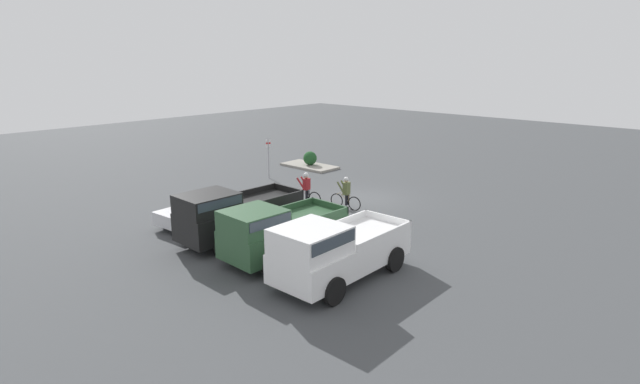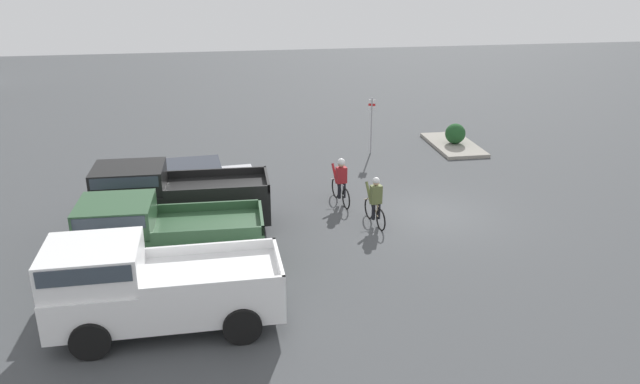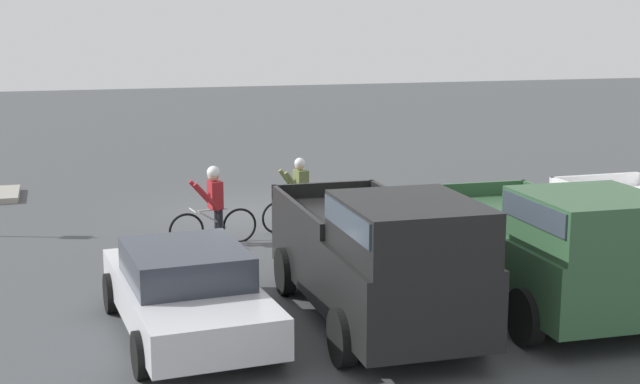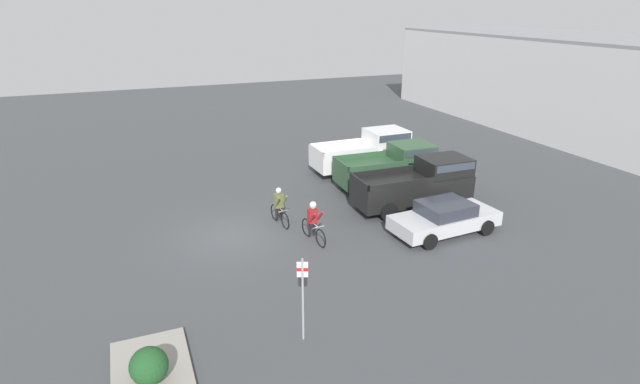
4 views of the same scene
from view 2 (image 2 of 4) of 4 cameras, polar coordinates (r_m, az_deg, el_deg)
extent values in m
plane|color=#424447|center=(21.57, 10.03, -2.01)|extent=(80.00, 80.00, 0.00)
cube|color=white|center=(15.16, -13.70, -8.96)|extent=(2.13, 5.32, 0.96)
cube|color=white|center=(14.95, -20.10, -6.19)|extent=(1.92, 2.14, 0.86)
cube|color=#333D47|center=(14.87, -20.19, -5.54)|extent=(1.98, 1.97, 0.38)
cube|color=white|center=(13.95, -9.72, -8.56)|extent=(0.12, 3.18, 0.25)
cube|color=white|center=(15.71, -9.86, -5.05)|extent=(0.12, 3.18, 0.25)
cube|color=white|center=(14.89, -3.80, -6.29)|extent=(2.06, 0.11, 0.25)
cylinder|color=black|center=(14.73, -20.26, -12.67)|extent=(0.23, 0.89, 0.89)
cylinder|color=black|center=(16.47, -19.16, -8.76)|extent=(0.23, 0.89, 0.89)
cylinder|color=black|center=(14.46, -7.11, -12.07)|extent=(0.23, 0.89, 0.89)
cylinder|color=black|center=(16.22, -7.57, -8.15)|extent=(0.23, 0.89, 0.89)
cube|color=#2D5133|center=(17.64, -13.17, -4.48)|extent=(2.14, 4.94, 1.00)
cube|color=#2D5133|center=(17.51, -18.17, -2.05)|extent=(1.90, 2.00, 0.76)
cube|color=#333D47|center=(17.45, -18.23, -1.54)|extent=(1.95, 1.85, 0.34)
cube|color=#2D5133|center=(16.44, -10.21, -3.79)|extent=(0.16, 2.93, 0.25)
cube|color=#2D5133|center=(18.20, -10.03, -1.29)|extent=(0.16, 2.93, 0.25)
cube|color=#2D5133|center=(17.30, -5.40, -2.25)|extent=(2.00, 0.14, 0.25)
cylinder|color=black|center=(17.19, -18.37, -7.46)|extent=(0.24, 0.85, 0.84)
cylinder|color=black|center=(18.95, -17.38, -4.62)|extent=(0.24, 0.85, 0.84)
cylinder|color=black|center=(16.86, -8.15, -7.10)|extent=(0.24, 0.85, 0.84)
cylinder|color=black|center=(18.65, -8.17, -4.24)|extent=(0.24, 0.85, 0.84)
cube|color=black|center=(20.19, -12.29, -1.02)|extent=(2.00, 5.38, 1.09)
cube|color=black|center=(20.07, -17.06, 1.20)|extent=(1.79, 2.17, 0.75)
cube|color=#333D47|center=(20.01, -17.11, 1.65)|extent=(1.84, 2.00, 0.33)
cube|color=black|center=(19.05, -9.39, 0.01)|extent=(0.14, 3.21, 0.25)
cube|color=black|center=(20.76, -9.35, 1.78)|extent=(0.14, 3.21, 0.25)
cube|color=black|center=(19.92, -4.87, 1.17)|extent=(1.90, 0.12, 0.25)
cylinder|color=black|center=(19.72, -17.15, -3.64)|extent=(0.24, 0.81, 0.80)
cylinder|color=black|center=(21.45, -16.47, -1.56)|extent=(0.24, 0.81, 0.80)
cylinder|color=black|center=(19.45, -7.46, -3.18)|extent=(0.24, 0.81, 0.80)
cylinder|color=black|center=(21.20, -7.58, -1.11)|extent=(0.24, 0.81, 0.80)
cube|color=silver|center=(22.92, -11.50, 0.76)|extent=(2.14, 4.54, 0.57)
cube|color=#2D333D|center=(22.75, -11.60, 2.01)|extent=(1.79, 2.10, 0.49)
cylinder|color=black|center=(22.16, -14.99, -0.90)|extent=(0.23, 0.65, 0.64)
cylinder|color=black|center=(23.88, -14.95, 0.68)|extent=(0.23, 0.65, 0.64)
cylinder|color=black|center=(22.23, -7.71, -0.29)|extent=(0.23, 0.65, 0.64)
cylinder|color=black|center=(23.94, -8.19, 1.24)|extent=(0.23, 0.65, 0.64)
torus|color=black|center=(22.65, 1.42, 0.39)|extent=(0.74, 0.15, 0.74)
torus|color=black|center=(21.65, 2.39, -0.62)|extent=(0.74, 0.15, 0.74)
cylinder|color=silver|center=(22.08, 1.90, 0.34)|extent=(0.59, 0.12, 0.39)
cylinder|color=silver|center=(22.01, 1.91, 0.84)|extent=(0.63, 0.12, 0.04)
cylinder|color=silver|center=(21.91, 2.07, 0.16)|extent=(0.04, 0.04, 0.36)
cylinder|color=silver|center=(22.38, 1.55, 1.27)|extent=(0.09, 0.46, 0.02)
cylinder|color=black|center=(21.97, 1.78, 0.10)|extent=(0.14, 0.14, 0.55)
cylinder|color=black|center=(22.03, 2.22, 0.15)|extent=(0.14, 0.14, 0.55)
cube|color=maroon|center=(21.86, 1.97, 1.56)|extent=(0.29, 0.39, 0.57)
cylinder|color=maroon|center=(22.01, 1.35, 1.71)|extent=(0.56, 0.17, 0.63)
cylinder|color=maroon|center=(22.11, 2.19, 1.79)|extent=(0.56, 0.17, 0.63)
sphere|color=tan|center=(21.75, 1.95, 2.60)|extent=(0.24, 0.24, 0.24)
sphere|color=silver|center=(21.73, 1.96, 2.75)|extent=(0.27, 0.27, 0.27)
torus|color=black|center=(20.91, 4.49, -1.50)|extent=(0.72, 0.15, 0.72)
torus|color=black|center=(20.04, 5.58, -2.56)|extent=(0.72, 0.15, 0.72)
cylinder|color=tan|center=(20.41, 5.04, -1.57)|extent=(0.53, 0.11, 0.38)
cylinder|color=tan|center=(20.33, 5.06, -1.04)|extent=(0.57, 0.11, 0.04)
cylinder|color=tan|center=(20.25, 5.23, -1.75)|extent=(0.04, 0.04, 0.35)
cylinder|color=tan|center=(20.65, 4.66, -0.60)|extent=(0.09, 0.46, 0.02)
cylinder|color=black|center=(20.30, 4.91, -1.81)|extent=(0.14, 0.14, 0.53)
cylinder|color=black|center=(20.37, 5.38, -1.75)|extent=(0.14, 0.14, 0.53)
cube|color=#5B6638|center=(20.17, 5.14, -0.23)|extent=(0.29, 0.39, 0.61)
cylinder|color=#5B6638|center=(20.28, 4.48, -0.08)|extent=(0.52, 0.16, 0.66)
cylinder|color=#5B6638|center=(20.40, 5.37, 0.02)|extent=(0.52, 0.16, 0.66)
sphere|color=tan|center=(20.04, 5.15, 0.89)|extent=(0.21, 0.21, 0.21)
sphere|color=silver|center=(20.03, 5.16, 1.03)|extent=(0.23, 0.23, 0.23)
cylinder|color=#9E9EA3|center=(27.60, 4.71, 6.07)|extent=(0.06, 0.06, 2.51)
cube|color=white|center=(27.38, 4.77, 7.96)|extent=(0.13, 0.29, 0.45)
cube|color=red|center=(27.38, 4.77, 7.96)|extent=(0.14, 0.29, 0.10)
cube|color=gray|center=(29.46, 12.09, 4.24)|extent=(3.89, 1.92, 0.15)
sphere|color=#1E4C23|center=(29.31, 12.27, 5.24)|extent=(0.92, 0.92, 0.92)
camera|label=1|loc=(13.84, -85.24, -2.49)|focal=28.00mm
camera|label=3|loc=(27.21, -39.90, 8.33)|focal=50.00mm
camera|label=4|loc=(38.17, 6.93, 21.41)|focal=28.00mm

